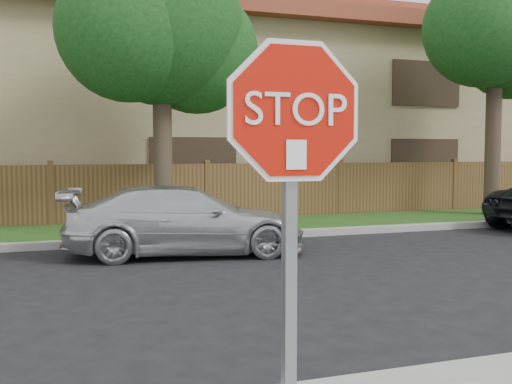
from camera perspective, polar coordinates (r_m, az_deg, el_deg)
name	(u,v)px	position (r m, az deg, el deg)	size (l,w,h in m)	color
far_curb	(53,245)	(12.61, -18.81, -4.81)	(70.00, 0.30, 0.15)	gray
grass_strip	(52,235)	(14.25, -18.84, -3.88)	(70.00, 3.00, 0.12)	#1E4714
fence	(51,197)	(15.76, -18.92, -0.44)	(70.00, 0.12, 1.60)	#52361D
apartment_building	(49,103)	(21.38, -19.13, 7.97)	(35.20, 9.20, 7.20)	#9D8C61
tree_mid	(163,23)	(14.42, -8.84, 15.61)	(4.80, 3.90, 7.35)	#382B21
tree_right	(500,21)	(18.73, 22.22, 14.80)	(4.80, 3.90, 8.20)	#382B21
stop_sign	(293,174)	(3.08, 3.53, 1.70)	(1.01, 0.13, 2.55)	gray
sedan_right	(185,220)	(11.28, -6.75, -2.70)	(1.82, 4.47, 1.30)	silver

